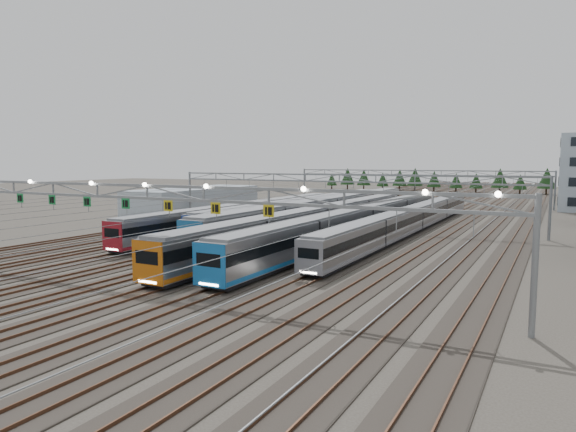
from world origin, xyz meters
The scene contains 13 objects.
ground centered at (0.00, 0.00, 0.00)m, with size 400.00×400.00×0.00m, color #47423A.
track_bed centered at (0.00, 100.00, 1.49)m, with size 54.00×260.00×5.42m.
train_a centered at (-11.25, 32.22, 2.06)m, with size 2.77×51.32×3.61m.
train_b centered at (-6.75, 43.17, 2.15)m, with size 2.92×58.74×3.80m.
train_c centered at (-2.25, 41.03, 2.29)m, with size 3.13×66.34×4.09m.
train_d centered at (2.25, 27.55, 2.19)m, with size 2.97×60.44×3.87m.
train_e centered at (6.75, 31.32, 2.16)m, with size 2.93×64.96×3.81m.
train_f centered at (11.25, 39.67, 1.92)m, with size 2.57×67.00×3.34m.
gantry_near centered at (-0.05, -0.12, 7.09)m, with size 56.36×0.61×8.08m.
gantry_mid centered at (0.00, 40.00, 6.39)m, with size 56.36×0.36×8.00m.
gantry_far centered at (0.00, 85.00, 6.39)m, with size 56.36×0.36×8.00m.
west_shed centered at (-33.53, 48.38, 2.36)m, with size 10.00×30.00×4.71m, color #A3B5C3.
treeline centered at (-4.05, 140.56, 4.23)m, with size 87.50×5.60×7.02m.
Camera 1 is at (29.06, -30.65, 9.66)m, focal length 32.00 mm.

